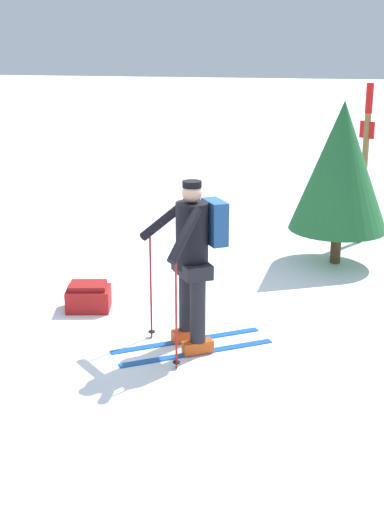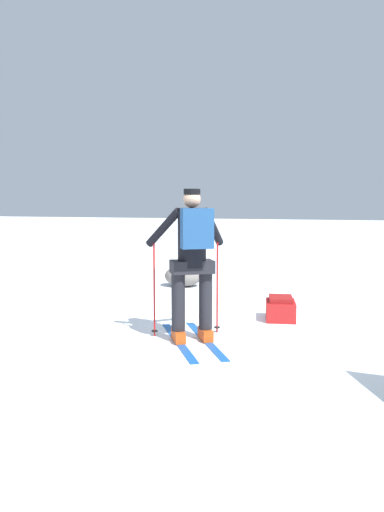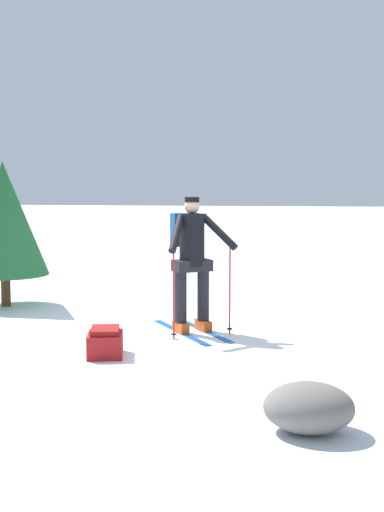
{
  "view_description": "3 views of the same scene",
  "coord_description": "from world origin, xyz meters",
  "px_view_note": "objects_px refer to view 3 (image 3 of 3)",
  "views": [
    {
      "loc": [
        -6.77,
        -1.48,
        3.03
      ],
      "look_at": [
        -0.39,
        -0.32,
        0.95
      ],
      "focal_mm": 50.0,
      "sensor_mm": 36.0,
      "label": 1
    },
    {
      "loc": [
        1.32,
        -5.47,
        1.54
      ],
      "look_at": [
        -0.39,
        -0.32,
        0.95
      ],
      "focal_mm": 35.0,
      "sensor_mm": 36.0,
      "label": 2
    },
    {
      "loc": [
        -1.45,
        8.39,
        1.92
      ],
      "look_at": [
        -0.39,
        -0.32,
        0.95
      ],
      "focal_mm": 50.0,
      "sensor_mm": 36.0,
      "label": 3
    }
  ],
  "objects_px": {
    "skier": "(191,255)",
    "rock_boulder": "(309,408)",
    "pine_tree": "(4,219)",
    "dropped_backpack": "(105,343)"
  },
  "relations": [
    {
      "from": "rock_boulder",
      "to": "pine_tree",
      "type": "bearing_deg",
      "value": -48.4
    },
    {
      "from": "rock_boulder",
      "to": "pine_tree",
      "type": "height_order",
      "value": "pine_tree"
    },
    {
      "from": "dropped_backpack",
      "to": "pine_tree",
      "type": "height_order",
      "value": "pine_tree"
    },
    {
      "from": "dropped_backpack",
      "to": "rock_boulder",
      "type": "bearing_deg",
      "value": 135.11
    },
    {
      "from": "skier",
      "to": "rock_boulder",
      "type": "distance_m",
      "value": 3.75
    },
    {
      "from": "skier",
      "to": "dropped_backpack",
      "type": "height_order",
      "value": "skier"
    },
    {
      "from": "skier",
      "to": "pine_tree",
      "type": "xyz_separation_m",
      "value": [
        2.98,
        -1.41,
        0.36
      ]
    },
    {
      "from": "skier",
      "to": "pine_tree",
      "type": "bearing_deg",
      "value": -25.35
    },
    {
      "from": "pine_tree",
      "to": "skier",
      "type": "bearing_deg",
      "value": 154.65
    },
    {
      "from": "skier",
      "to": "dropped_backpack",
      "type": "relative_size",
      "value": 3.09
    }
  ]
}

